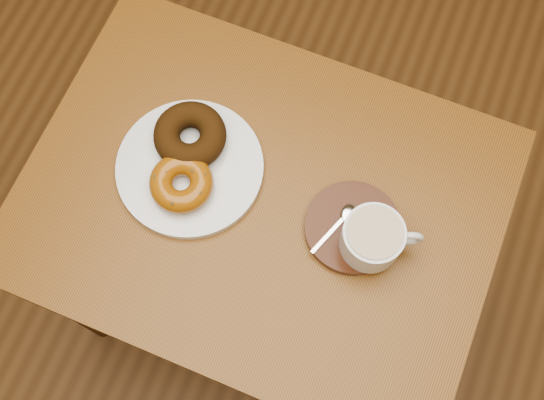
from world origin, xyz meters
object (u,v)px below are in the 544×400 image
at_px(cafe_table, 261,221).
at_px(donut_plate, 190,168).
at_px(coffee_cup, 373,238).
at_px(saucer, 352,228).

height_order(cafe_table, donut_plate, donut_plate).
bearing_deg(cafe_table, donut_plate, 177.59).
relative_size(donut_plate, coffee_cup, 1.97).
bearing_deg(saucer, cafe_table, -177.15).
xyz_separation_m(donut_plate, saucer, (0.28, 0.00, 0.00)).
bearing_deg(coffee_cup, saucer, 132.98).
distance_m(cafe_table, saucer, 0.19).
distance_m(donut_plate, coffee_cup, 0.31).
bearing_deg(cafe_table, coffee_cup, -2.30).
relative_size(cafe_table, saucer, 5.07).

